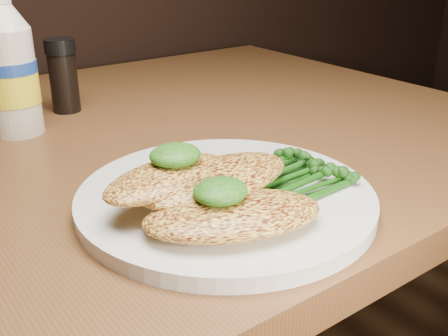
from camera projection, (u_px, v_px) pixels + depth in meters
plate at (226, 198)px, 0.52m from camera, size 0.29×0.29×0.02m
chicken_front at (233, 215)px, 0.45m from camera, size 0.17×0.13×0.02m
chicken_mid at (216, 179)px, 0.50m from camera, size 0.17×0.09×0.02m
chicken_back at (166, 177)px, 0.48m from camera, size 0.15×0.09×0.02m
pesto_front at (220, 191)px, 0.45m from camera, size 0.06×0.06×0.02m
pesto_back at (175, 155)px, 0.49m from camera, size 0.05×0.05×0.02m
broccolini_bundle at (277, 175)px, 0.53m from camera, size 0.15×0.12×0.02m
mayo_bottle at (9, 62)px, 0.68m from camera, size 0.07×0.07×0.19m
pepper_grinder at (63, 76)px, 0.79m from camera, size 0.05×0.05×0.11m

